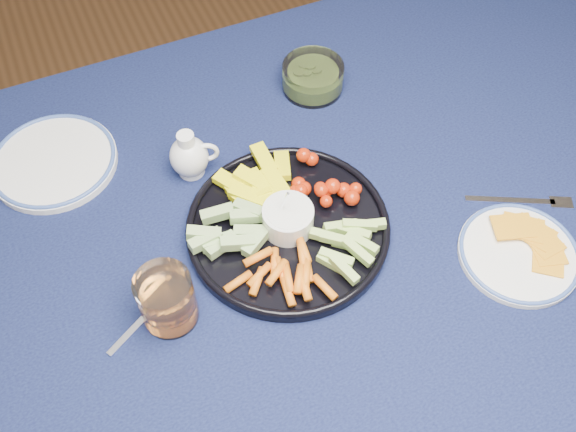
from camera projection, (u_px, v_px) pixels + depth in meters
name	position (u px, v px, depth m)	size (l,w,h in m)	color
dining_table	(337.00, 232.00, 1.20)	(1.67, 1.07, 0.75)	#53361B
crudite_platter	(287.00, 226.00, 1.08)	(0.34, 0.34, 0.11)	black
creamer_pitcher	(190.00, 156.00, 1.13)	(0.09, 0.07, 0.10)	white
pickle_bowl	(313.00, 78.00, 1.27)	(0.12, 0.12, 0.06)	silver
cheese_plate	(519.00, 252.00, 1.06)	(0.20, 0.20, 0.02)	white
juice_tumbler	(167.00, 301.00, 0.97)	(0.09, 0.09, 0.10)	silver
fork_left	(153.00, 308.00, 1.01)	(0.15, 0.10, 0.00)	white
fork_right	(528.00, 202.00, 1.13)	(0.17, 0.10, 0.00)	white
side_plate_extra	(54.00, 161.00, 1.17)	(0.23, 0.23, 0.02)	white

